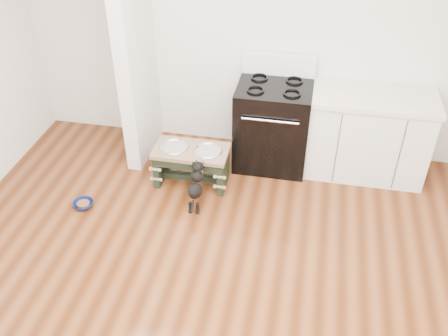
% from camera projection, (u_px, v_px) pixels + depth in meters
% --- Properties ---
extents(ground, '(5.00, 5.00, 0.00)m').
position_uv_depth(ground, '(205.00, 314.00, 3.89)').
color(ground, '#451F0C').
rests_on(ground, ground).
extents(room_shell, '(5.00, 5.00, 5.00)m').
position_uv_depth(room_shell, '(199.00, 140.00, 2.93)').
color(room_shell, silver).
rests_on(room_shell, ground).
extents(partition_wall, '(0.15, 0.80, 2.70)m').
position_uv_depth(partition_wall, '(134.00, 37.00, 4.93)').
color(partition_wall, silver).
rests_on(partition_wall, ground).
extents(oven_range, '(0.76, 0.69, 1.14)m').
position_uv_depth(oven_range, '(273.00, 124.00, 5.27)').
color(oven_range, black).
rests_on(oven_range, ground).
extents(cabinet_run, '(1.24, 0.64, 0.91)m').
position_uv_depth(cabinet_run, '(367.00, 134.00, 5.15)').
color(cabinet_run, silver).
rests_on(cabinet_run, ground).
extents(dog_feeder, '(0.75, 0.40, 0.43)m').
position_uv_depth(dog_feeder, '(191.00, 159.00, 5.07)').
color(dog_feeder, black).
rests_on(dog_feeder, ground).
extents(puppy, '(0.13, 0.39, 0.46)m').
position_uv_depth(puppy, '(196.00, 185.00, 4.80)').
color(puppy, black).
rests_on(puppy, ground).
extents(floor_bowl, '(0.21, 0.21, 0.06)m').
position_uv_depth(floor_bowl, '(83.00, 204.00, 4.90)').
color(floor_bowl, navy).
rests_on(floor_bowl, ground).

